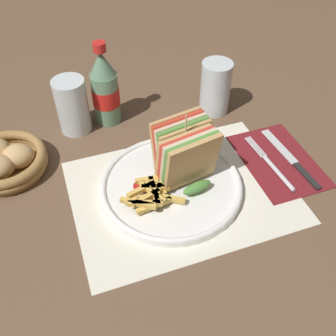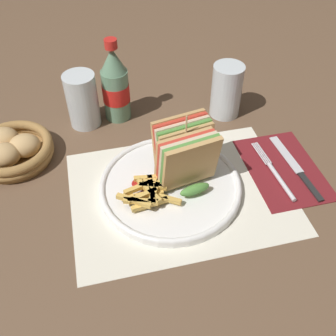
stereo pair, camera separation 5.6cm
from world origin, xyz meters
The scene contains 13 objects.
ground_plane centered at (0.00, 0.00, 0.00)m, with size 4.00×4.00×0.00m, color brown.
placemat centered at (0.03, -0.01, 0.00)m, with size 0.43×0.32×0.00m.
plate_main centered at (0.01, 0.00, 0.01)m, with size 0.28×0.28×0.02m.
club_sandwich centered at (0.04, 0.02, 0.07)m, with size 0.12×0.13×0.15m.
fries_pile centered at (-0.04, -0.03, 0.03)m, with size 0.12×0.08×0.02m.
ketchup_blob centered at (-0.05, 0.01, 0.03)m, with size 0.03×0.03×0.01m.
napkin centered at (0.25, 0.00, 0.00)m, with size 0.14×0.21×0.00m.
fork centered at (0.23, -0.02, 0.01)m, with size 0.02×0.17×0.01m.
knife centered at (0.28, -0.01, 0.01)m, with size 0.03×0.20×0.00m.
coke_bottle_near centered at (-0.05, 0.26, 0.08)m, with size 0.06×0.06×0.20m.
glass_near centered at (0.20, 0.21, 0.06)m, with size 0.07×0.07×0.13m.
glass_far centered at (-0.13, 0.25, 0.05)m, with size 0.07×0.07×0.13m.
bread_basket centered at (-0.29, 0.16, 0.02)m, with size 0.17×0.17×0.06m.
Camera 2 is at (-0.12, -0.51, 0.58)m, focal length 42.00 mm.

